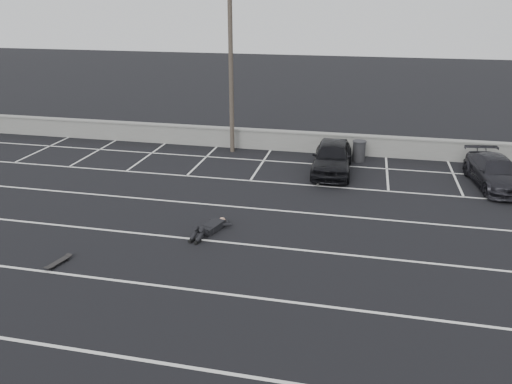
% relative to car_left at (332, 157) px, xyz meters
% --- Properties ---
extents(ground, '(120.00, 120.00, 0.00)m').
position_rel_car_left_xyz_m(ground, '(-1.45, -10.96, -0.74)').
color(ground, black).
rests_on(ground, ground).
extents(seawall, '(50.00, 0.45, 1.06)m').
position_rel_car_left_xyz_m(seawall, '(-1.45, 3.04, -0.19)').
color(seawall, gray).
rests_on(seawall, ground).
extents(stall_lines, '(36.00, 20.05, 0.01)m').
position_rel_car_left_xyz_m(stall_lines, '(-1.54, -6.55, -0.74)').
color(stall_lines, silver).
rests_on(stall_lines, ground).
extents(car_left, '(1.82, 4.39, 1.49)m').
position_rel_car_left_xyz_m(car_left, '(0.00, 0.00, 0.00)').
color(car_left, black).
rests_on(car_left, ground).
extents(car_right, '(2.32, 4.53, 1.26)m').
position_rel_car_left_xyz_m(car_right, '(6.99, -0.32, -0.11)').
color(car_right, black).
rests_on(car_right, ground).
extents(utility_pole, '(1.15, 0.23, 8.63)m').
position_rel_car_left_xyz_m(utility_pole, '(-5.39, 2.24, 3.63)').
color(utility_pole, '#4C4238').
rests_on(utility_pole, ground).
extents(trash_bin, '(0.87, 0.87, 1.04)m').
position_rel_car_left_xyz_m(trash_bin, '(1.18, 1.97, -0.21)').
color(trash_bin, '#2A2A2C').
rests_on(trash_bin, ground).
extents(person, '(2.36, 3.03, 0.50)m').
position_rel_car_left_xyz_m(person, '(-3.57, -7.07, -0.49)').
color(person, black).
rests_on(person, ground).
extents(skateboard, '(0.38, 0.83, 0.10)m').
position_rel_car_left_xyz_m(skateboard, '(-7.53, -10.48, -0.67)').
color(skateboard, black).
rests_on(skateboard, ground).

